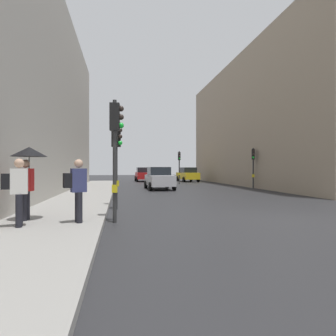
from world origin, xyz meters
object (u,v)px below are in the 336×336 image
at_px(traffic_light_mid_street, 253,161).
at_px(pedestrian_with_grey_backpack, 77,187).
at_px(traffic_light_far_median, 179,161).
at_px(car_silver_hatchback, 159,178).
at_px(car_yellow_taxi, 188,175).
at_px(pedestrian_with_black_backpack, 17,188).
at_px(car_red_sedan, 143,174).
at_px(traffic_light_near_right, 117,150).
at_px(pedestrian_with_umbrella, 28,163).
at_px(traffic_light_near_left, 115,138).

distance_m(traffic_light_mid_street, pedestrian_with_grey_backpack, 17.84).
bearing_deg(traffic_light_mid_street, traffic_light_far_median, 120.39).
xyz_separation_m(traffic_light_mid_street, car_silver_hatchback, (-7.69, 0.62, -1.42)).
xyz_separation_m(traffic_light_far_median, pedestrian_with_grey_backpack, (-7.38, -20.96, -1.23)).
xyz_separation_m(car_silver_hatchback, car_yellow_taxi, (5.21, 11.78, 0.00)).
relative_size(traffic_light_far_median, pedestrian_with_black_backpack, 1.96).
xyz_separation_m(car_silver_hatchback, car_red_sedan, (-0.15, 13.54, 0.00)).
relative_size(traffic_light_near_right, pedestrian_with_grey_backpack, 1.97).
distance_m(car_silver_hatchback, pedestrian_with_black_backpack, 15.27).
bearing_deg(car_yellow_taxi, pedestrian_with_umbrella, -113.58).
height_order(car_red_sedan, car_yellow_taxi, same).
height_order(traffic_light_near_right, car_yellow_taxi, traffic_light_near_right).
relative_size(traffic_light_near_right, pedestrian_with_umbrella, 1.63).
bearing_deg(pedestrian_with_black_backpack, car_red_sedan, 78.73).
bearing_deg(traffic_light_near_right, traffic_light_near_left, -89.95).
bearing_deg(pedestrian_with_umbrella, car_silver_hatchback, 66.69).
height_order(traffic_light_near_right, pedestrian_with_black_backpack, traffic_light_near_right).
distance_m(traffic_light_mid_street, car_silver_hatchback, 7.84).
distance_m(car_yellow_taxi, pedestrian_with_black_backpack, 28.15).
bearing_deg(traffic_light_mid_street, car_yellow_taxi, 101.29).
height_order(car_yellow_taxi, pedestrian_with_umbrella, pedestrian_with_umbrella).
relative_size(pedestrian_with_grey_backpack, pedestrian_with_black_backpack, 1.00).
height_order(traffic_light_mid_street, car_red_sedan, traffic_light_mid_street).
relative_size(traffic_light_near_left, car_red_sedan, 0.89).
bearing_deg(car_red_sedan, car_silver_hatchback, -89.37).
relative_size(traffic_light_near_left, pedestrian_with_black_backpack, 2.13).
relative_size(traffic_light_far_median, traffic_light_near_right, 1.00).
height_order(car_yellow_taxi, pedestrian_with_black_backpack, pedestrian_with_black_backpack).
xyz_separation_m(car_red_sedan, pedestrian_with_umbrella, (-5.55, -26.77, 0.96)).
relative_size(car_yellow_taxi, pedestrian_with_black_backpack, 2.44).
bearing_deg(pedestrian_with_umbrella, traffic_light_mid_street, 43.29).
relative_size(car_red_sedan, pedestrian_with_grey_backpack, 2.39).
bearing_deg(car_silver_hatchback, pedestrian_with_grey_backpack, -107.01).
bearing_deg(traffic_light_far_median, traffic_light_near_left, -107.30).
bearing_deg(pedestrian_with_black_backpack, traffic_light_far_median, 67.50).
xyz_separation_m(traffic_light_near_left, car_yellow_taxi, (8.40, 24.99, -1.73)).
bearing_deg(car_silver_hatchback, traffic_light_near_right, -107.08).
relative_size(car_silver_hatchback, car_red_sedan, 1.01).
xyz_separation_m(traffic_light_near_right, car_silver_hatchback, (3.19, 10.38, -1.53)).
bearing_deg(traffic_light_near_left, car_silver_hatchback, 76.44).
relative_size(car_silver_hatchback, pedestrian_with_black_backpack, 2.41).
relative_size(traffic_light_near_left, car_silver_hatchback, 0.89).
relative_size(car_silver_hatchback, car_yellow_taxi, 0.99).
bearing_deg(traffic_light_far_median, car_yellow_taxi, 66.09).
distance_m(traffic_light_far_median, pedestrian_with_umbrella, 22.20).
xyz_separation_m(pedestrian_with_umbrella, pedestrian_with_black_backpack, (0.03, -0.95, -0.68)).
bearing_deg(pedestrian_with_umbrella, pedestrian_with_black_backpack, -88.31).
xyz_separation_m(traffic_light_near_left, car_silver_hatchback, (3.19, 13.21, -1.73)).
relative_size(car_silver_hatchback, pedestrian_with_grey_backpack, 2.41).
relative_size(traffic_light_near_right, car_red_sedan, 0.82).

